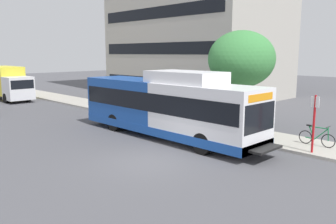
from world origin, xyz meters
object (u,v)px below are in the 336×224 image
transit_bus (167,106)px  street_tree_near_stop (241,59)px  box_truck_background (8,82)px  bus_stop_sign_pole (314,119)px  bicycle_parked (317,137)px

transit_bus → street_tree_near_stop: size_ratio=2.15×
box_truck_background → bus_stop_sign_pole: bearing=-84.5°
bus_stop_sign_pole → box_truck_background: box_truck_background is taller
transit_bus → bicycle_parked: transit_bus is taller
transit_bus → bus_stop_sign_pole: size_ratio=4.71×
street_tree_near_stop → bicycle_parked: bearing=-96.2°
street_tree_near_stop → box_truck_background: (-4.63, 23.76, -2.46)m
transit_bus → street_tree_near_stop: street_tree_near_stop is taller
transit_bus → bicycle_parked: 7.69m
bus_stop_sign_pole → street_tree_near_stop: (1.82, 5.14, 2.55)m
bus_stop_sign_pole → street_tree_near_stop: 6.02m
transit_bus → box_truck_background: bearing=91.4°
bicycle_parked → box_truck_background: 28.87m
transit_bus → box_truck_background: transit_bus is taller
bus_stop_sign_pole → box_truck_background: size_ratio=0.37×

